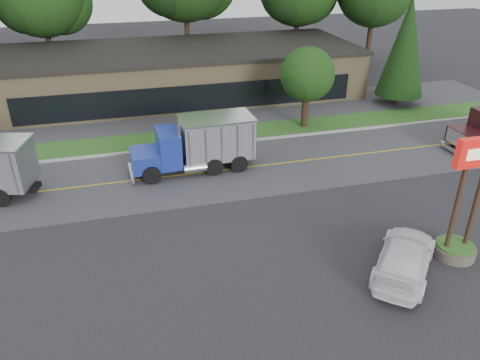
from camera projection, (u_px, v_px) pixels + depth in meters
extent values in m
plane|color=#34343A|center=(223.00, 258.00, 21.71)|extent=(140.00, 140.00, 0.00)
cube|color=#525256|center=(191.00, 174.00, 29.42)|extent=(60.00, 8.00, 0.02)
cube|color=gold|center=(191.00, 174.00, 29.42)|extent=(60.00, 0.12, 0.01)
cube|color=#9E9E99|center=(181.00, 148.00, 33.02)|extent=(60.00, 0.30, 0.12)
cube|color=#336623|center=(178.00, 139.00, 34.56)|extent=(60.00, 3.40, 0.03)
cube|color=#525256|center=(169.00, 116.00, 38.84)|extent=(60.00, 7.00, 0.02)
cube|color=#99855E|center=(181.00, 73.00, 43.51)|extent=(32.00, 12.00, 4.00)
cylinder|color=#6B6054|center=(454.00, 250.00, 21.84)|extent=(1.90, 1.90, 0.50)
cylinder|color=#336623|center=(455.00, 245.00, 21.70)|extent=(1.70, 1.70, 0.10)
cube|color=#332116|center=(456.00, 209.00, 20.64)|extent=(0.16, 0.16, 5.00)
cube|color=#332116|center=(475.00, 206.00, 20.86)|extent=(0.16, 0.16, 5.00)
cube|color=red|center=(480.00, 152.00, 19.50)|extent=(2.20, 0.35, 1.30)
cube|color=beige|center=(477.00, 150.00, 19.66)|extent=(1.50, 0.04, 0.50)
cylinder|color=#382619|center=(52.00, 58.00, 47.50)|extent=(0.56, 0.56, 4.60)
sphere|color=black|center=(60.00, 2.00, 46.36)|extent=(6.30, 6.30, 6.30)
sphere|color=black|center=(26.00, 3.00, 44.00)|extent=(5.78, 5.78, 5.78)
cylinder|color=#382619|center=(188.00, 46.00, 50.46)|extent=(0.56, 0.56, 5.55)
cylinder|color=#382619|center=(295.00, 46.00, 52.53)|extent=(0.56, 0.56, 4.72)
cylinder|color=#382619|center=(368.00, 46.00, 52.66)|extent=(0.56, 0.56, 4.61)
cylinder|color=#382619|center=(397.00, 99.00, 41.44)|extent=(0.44, 0.44, 1.00)
cone|color=black|center=(405.00, 46.00, 39.34)|extent=(4.04, 4.04, 8.27)
cylinder|color=#382619|center=(305.00, 113.00, 36.32)|extent=(0.56, 0.56, 2.23)
sphere|color=black|center=(307.00, 74.00, 34.92)|extent=(4.07, 4.07, 4.07)
sphere|color=black|center=(314.00, 78.00, 35.76)|extent=(3.05, 3.05, 3.05)
sphere|color=black|center=(301.00, 81.00, 34.62)|extent=(2.80, 2.80, 2.80)
cylinder|color=black|center=(1.00, 178.00, 27.69)|extent=(1.15, 0.61, 1.10)
cube|color=black|center=(198.00, 161.00, 29.80)|extent=(7.44, 1.29, 0.28)
cube|color=navy|center=(146.00, 159.00, 28.71)|extent=(1.86, 2.37, 1.10)
cube|color=navy|center=(169.00, 148.00, 28.81)|extent=(1.38, 2.45, 2.20)
cube|color=black|center=(159.00, 143.00, 28.47)|extent=(0.14, 2.10, 0.90)
cube|color=silver|center=(217.00, 138.00, 29.46)|extent=(4.52, 2.67, 2.50)
cube|color=silver|center=(216.00, 118.00, 28.86)|extent=(4.68, 2.82, 0.12)
cylinder|color=black|center=(147.00, 160.00, 29.98)|extent=(1.11, 0.39, 1.10)
cylinder|color=black|center=(152.00, 175.00, 28.03)|extent=(1.11, 0.39, 1.10)
cylinder|color=black|center=(217.00, 151.00, 31.19)|extent=(1.11, 0.39, 1.10)
cylinder|color=black|center=(227.00, 165.00, 29.24)|extent=(1.11, 0.39, 1.10)
cube|color=black|center=(467.00, 137.00, 31.84)|extent=(1.77, 2.31, 1.10)
cylinder|color=black|center=(456.00, 138.00, 33.12)|extent=(1.10, 0.36, 1.10)
cylinder|color=black|center=(479.00, 151.00, 31.15)|extent=(1.10, 0.36, 1.10)
imported|color=white|center=(405.00, 257.00, 20.50)|extent=(5.23, 5.52, 1.57)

